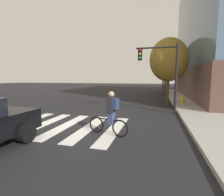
% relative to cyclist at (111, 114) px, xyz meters
% --- Properties ---
extents(ground_plane, '(120.00, 120.00, 0.00)m').
position_rel_cyclist_xyz_m(ground_plane, '(-2.54, 0.71, -0.84)').
color(ground_plane, black).
extents(crosswalk_stripes, '(5.14, 4.04, 0.01)m').
position_rel_cyclist_xyz_m(crosswalk_stripes, '(-2.33, 0.71, -0.84)').
color(crosswalk_stripes, silver).
rests_on(crosswalk_stripes, ground).
extents(cyclist, '(1.67, 0.47, 1.69)m').
position_rel_cyclist_xyz_m(cyclist, '(0.00, 0.00, 0.00)').
color(cyclist, black).
rests_on(cyclist, ground).
extents(traffic_light_near, '(2.47, 0.28, 4.20)m').
position_rel_cyclist_xyz_m(traffic_light_near, '(1.92, 4.70, 2.02)').
color(traffic_light_near, black).
rests_on(traffic_light_near, ground).
extents(fire_hydrant, '(0.33, 0.22, 0.78)m').
position_rel_cyclist_xyz_m(fire_hydrant, '(3.68, 8.16, -0.31)').
color(fire_hydrant, gold).
rests_on(fire_hydrant, sidewalk).
extents(street_tree_near, '(3.03, 3.03, 5.40)m').
position_rel_cyclist_xyz_m(street_tree_near, '(2.52, 8.49, 2.80)').
color(street_tree_near, '#4C3823').
rests_on(street_tree_near, ground).
extents(street_tree_mid, '(4.01, 4.01, 7.13)m').
position_rel_cyclist_xyz_m(street_tree_mid, '(2.71, 17.44, 3.97)').
color(street_tree_mid, '#4C3823').
rests_on(street_tree_mid, ground).
extents(street_tree_far, '(3.05, 3.05, 5.42)m').
position_rel_cyclist_xyz_m(street_tree_far, '(2.71, 25.45, 2.82)').
color(street_tree_far, '#4C3823').
rests_on(street_tree_far, ground).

